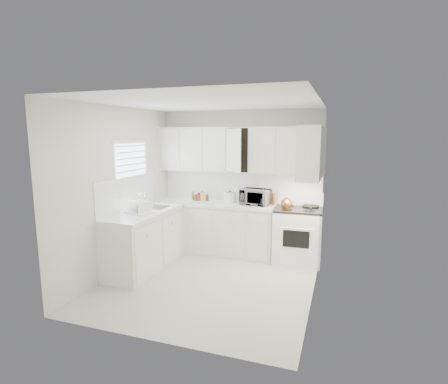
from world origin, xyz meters
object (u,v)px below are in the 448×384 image
at_px(tea_kettle, 287,203).
at_px(stove, 298,228).
at_px(utensil_crock, 263,197).
at_px(dish_rack, 140,206).
at_px(microwave, 256,195).
at_px(rice_cooker, 230,196).

bearing_deg(tea_kettle, stove, 22.87).
distance_m(utensil_crock, dish_rack, 2.05).
distance_m(tea_kettle, utensil_crock, 0.43).
height_order(microwave, dish_rack, microwave).
bearing_deg(stove, microwave, 173.86).
bearing_deg(rice_cooker, tea_kettle, -27.18).
bearing_deg(dish_rack, microwave, 56.92).
bearing_deg(utensil_crock, stove, 8.17).
distance_m(microwave, dish_rack, 2.00).
relative_size(stove, dish_rack, 2.96).
height_order(stove, tea_kettle, stove).
relative_size(stove, utensil_crock, 3.59).
distance_m(stove, utensil_crock, 0.79).
xyz_separation_m(stove, microwave, (-0.76, 0.06, 0.52)).
height_order(rice_cooker, utensil_crock, utensil_crock).
relative_size(stove, rice_cooker, 5.53).
bearing_deg(dish_rack, rice_cooker, 68.81).
height_order(tea_kettle, microwave, microwave).
distance_m(stove, microwave, 0.92).
xyz_separation_m(tea_kettle, microwave, (-0.58, 0.22, 0.07)).
bearing_deg(dish_rack, stove, 45.39).
bearing_deg(tea_kettle, rice_cooker, 147.17).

